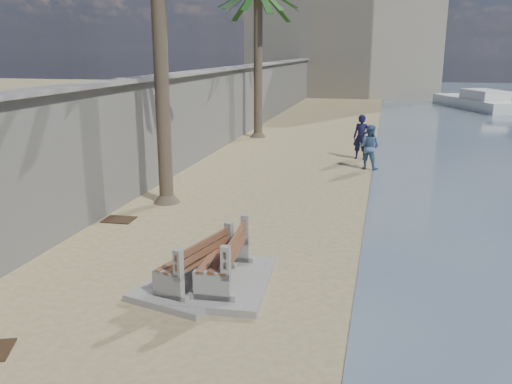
{
  "coord_description": "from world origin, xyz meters",
  "views": [
    {
      "loc": [
        2.37,
        -4.99,
        4.46
      ],
      "look_at": [
        -0.5,
        7.0,
        1.2
      ],
      "focal_mm": 38.0,
      "sensor_mm": 36.0,
      "label": 1
    }
  ],
  "objects_px": {
    "bench_near": "(224,263)",
    "yacht_far": "(476,104)",
    "person_a": "(361,134)",
    "person_b": "(369,145)",
    "bench_far": "(196,266)"
  },
  "relations": [
    {
      "from": "bench_near",
      "to": "yacht_far",
      "type": "distance_m",
      "value": 36.91
    },
    {
      "from": "bench_near",
      "to": "person_a",
      "type": "xyz_separation_m",
      "value": [
        1.95,
        13.33,
        0.6
      ]
    },
    {
      "from": "person_a",
      "to": "person_b",
      "type": "relative_size",
      "value": 1.12
    },
    {
      "from": "person_a",
      "to": "bench_far",
      "type": "bearing_deg",
      "value": -87.78
    },
    {
      "from": "bench_near",
      "to": "bench_far",
      "type": "height_order",
      "value": "bench_near"
    },
    {
      "from": "person_a",
      "to": "yacht_far",
      "type": "xyz_separation_m",
      "value": [
        7.65,
        22.31,
        -0.71
      ]
    },
    {
      "from": "bench_near",
      "to": "yacht_far",
      "type": "xyz_separation_m",
      "value": [
        9.6,
        35.64,
        -0.11
      ]
    },
    {
      "from": "yacht_far",
      "to": "bench_far",
      "type": "bearing_deg",
      "value": 143.35
    },
    {
      "from": "bench_near",
      "to": "yacht_far",
      "type": "height_order",
      "value": "yacht_far"
    },
    {
      "from": "bench_far",
      "to": "yacht_far",
      "type": "distance_m",
      "value": 37.22
    },
    {
      "from": "bench_near",
      "to": "person_a",
      "type": "distance_m",
      "value": 13.48
    },
    {
      "from": "yacht_far",
      "to": "person_b",
      "type": "bearing_deg",
      "value": 142.39
    },
    {
      "from": "bench_near",
      "to": "person_a",
      "type": "relative_size",
      "value": 1.24
    },
    {
      "from": "bench_far",
      "to": "yacht_far",
      "type": "xyz_separation_m",
      "value": [
        10.11,
        35.83,
        -0.08
      ]
    },
    {
      "from": "person_b",
      "to": "yacht_far",
      "type": "distance_m",
      "value": 25.25
    }
  ]
}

